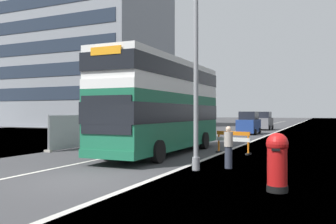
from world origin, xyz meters
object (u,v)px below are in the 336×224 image
(car_receding_far, at_px, (248,120))
(pedestrian_at_kerb, at_px, (228,147))
(lamppost_foreground, at_px, (196,73))
(double_decker_bus, at_px, (164,104))
(red_pillar_postbox, at_px, (277,159))
(car_oncoming_near, at_px, (249,124))
(car_receding_mid, at_px, (263,121))
(roadworks_barrier, at_px, (233,139))

(car_receding_far, distance_m, pedestrian_at_kerb, 41.57)
(lamppost_foreground, bearing_deg, car_receding_far, 98.95)
(double_decker_bus, relative_size, car_receding_far, 2.54)
(red_pillar_postbox, xyz_separation_m, car_oncoming_near, (-5.97, 25.61, 0.16))
(lamppost_foreground, bearing_deg, red_pillar_postbox, -37.39)
(red_pillar_postbox, height_order, car_receding_mid, car_receding_mid)
(car_receding_mid, height_order, car_receding_far, car_receding_mid)
(red_pillar_postbox, distance_m, car_receding_far, 45.38)
(roadworks_barrier, height_order, pedestrian_at_kerb, pedestrian_at_kerb)
(car_oncoming_near, bearing_deg, double_decker_bus, -92.16)
(double_decker_bus, bearing_deg, pedestrian_at_kerb, -38.80)
(lamppost_foreground, xyz_separation_m, car_oncoming_near, (-2.70, 23.12, -2.62))
(double_decker_bus, height_order, lamppost_foreground, lamppost_foreground)
(double_decker_bus, height_order, red_pillar_postbox, double_decker_bus)
(car_receding_mid, distance_m, car_receding_far, 9.68)
(red_pillar_postbox, relative_size, car_receding_mid, 0.38)
(double_decker_bus, distance_m, car_receding_far, 37.49)
(roadworks_barrier, bearing_deg, car_receding_mid, 95.99)
(car_oncoming_near, bearing_deg, red_pillar_postbox, -76.88)
(car_oncoming_near, relative_size, car_receding_far, 0.92)
(lamppost_foreground, bearing_deg, car_receding_mid, 95.01)
(car_oncoming_near, height_order, car_receding_far, car_oncoming_near)
(double_decker_bus, distance_m, roadworks_barrier, 4.10)
(roadworks_barrier, distance_m, car_receding_far, 36.42)
(red_pillar_postbox, relative_size, pedestrian_at_kerb, 0.99)
(car_receding_far, bearing_deg, car_receding_mid, -67.52)
(double_decker_bus, distance_m, pedestrian_at_kerb, 5.94)
(double_decker_bus, height_order, car_receding_mid, double_decker_bus)
(double_decker_bus, relative_size, lamppost_foreground, 1.43)
(lamppost_foreground, relative_size, car_receding_far, 1.78)
(red_pillar_postbox, bearing_deg, roadworks_barrier, 111.42)
(double_decker_bus, xyz_separation_m, red_pillar_postbox, (6.67, -6.98, -1.72))
(red_pillar_postbox, height_order, car_oncoming_near, car_oncoming_near)
(roadworks_barrier, distance_m, car_receding_mid, 27.04)
(double_decker_bus, distance_m, red_pillar_postbox, 9.81)
(car_receding_far, bearing_deg, roadworks_barrier, -79.68)
(car_oncoming_near, bearing_deg, roadworks_barrier, -81.22)
(lamppost_foreground, xyz_separation_m, car_receding_far, (-6.58, 41.80, -2.61))
(car_receding_far, bearing_deg, pedestrian_at_kerb, -79.49)
(red_pillar_postbox, relative_size, car_oncoming_near, 0.40)
(car_receding_mid, bearing_deg, double_decker_bus, -91.06)
(double_decker_bus, relative_size, car_receding_mid, 2.62)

